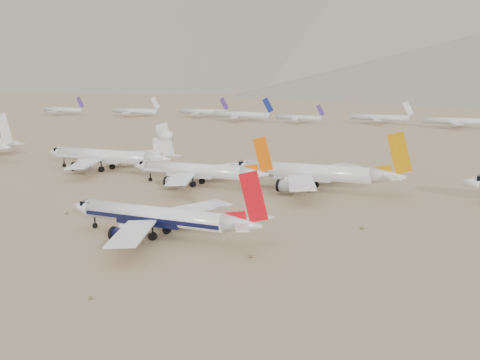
# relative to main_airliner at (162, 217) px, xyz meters

# --- Properties ---
(ground) EXTENTS (7000.00, 7000.00, 0.00)m
(ground) POSITION_rel_main_airliner_xyz_m (-1.94, -6.55, -4.30)
(ground) COLOR #80644A
(ground) RESTS_ON ground
(main_airliner) EXTENTS (44.31, 43.28, 15.64)m
(main_airliner) POSITION_rel_main_airliner_xyz_m (0.00, 0.00, 0.00)
(main_airliner) COLOR white
(main_airliner) RESTS_ON ground
(row2_gold_tail) EXTENTS (51.44, 50.30, 18.31)m
(row2_gold_tail) POSITION_rel_main_airliner_xyz_m (12.73, 62.26, 0.82)
(row2_gold_tail) COLOR white
(row2_gold_tail) RESTS_ON ground
(row2_orange_tail) EXTENTS (44.88, 43.90, 16.01)m
(row2_orange_tail) POSITION_rel_main_airliner_xyz_m (-21.28, 54.37, 0.19)
(row2_orange_tail) COLOR white
(row2_orange_tail) RESTS_ON ground
(row2_white_trijet) EXTENTS (50.27, 49.13, 17.81)m
(row2_white_trijet) POSITION_rel_main_airliner_xyz_m (-63.11, 65.64, 0.86)
(row2_white_trijet) COLOR white
(row2_white_trijet) RESTS_ON ground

